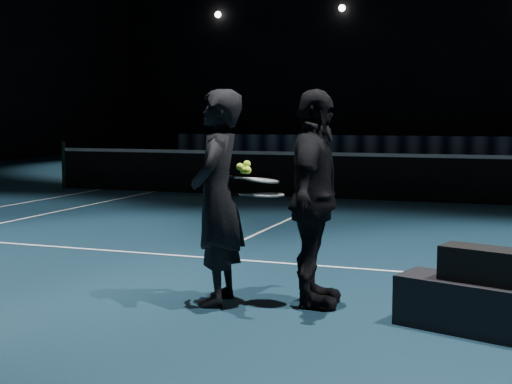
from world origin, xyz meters
TOP-DOWN VIEW (x-y plane):
  - floor at (0.00, 0.00)m, footprint 36.00×36.00m
  - wall_back at (0.00, 18.00)m, footprint 30.00×0.00m
  - court_lines at (0.00, 0.00)m, footprint 10.98×23.78m
  - net_post_left at (-6.40, 0.00)m, footprint 0.10×0.10m
  - net_mesh at (0.00, 0.00)m, footprint 12.80×0.02m
  - net_tape at (0.00, 0.00)m, footprint 12.80×0.03m
  - sponsor_backdrop at (0.00, 15.50)m, footprint 22.00×0.15m
  - fixtures_far at (0.00, 17.80)m, footprint 20.00×0.30m
  - player_bench at (3.22, -8.38)m, footprint 1.40×0.84m
  - racket_bag at (3.22, -8.38)m, footprint 0.72×0.48m
  - bag_signature at (3.22, -8.52)m, footprint 0.30×0.10m
  - player_a at (0.95, -8.24)m, footprint 0.56×0.76m
  - player_b at (1.77, -8.04)m, footprint 0.58×1.16m
  - racket_lower at (1.38, -8.13)m, footprint 0.71×0.38m
  - racket_upper at (1.33, -8.11)m, footprint 0.71×0.42m
  - tennis_balls at (1.19, -8.17)m, footprint 0.12×0.10m

SIDE VIEW (x-z plane):
  - floor at x=0.00m, z-range 0.00..0.00m
  - court_lines at x=0.00m, z-range 0.00..0.01m
  - player_bench at x=3.22m, z-range 0.00..0.40m
  - net_mesh at x=0.00m, z-range 0.02..0.88m
  - sponsor_backdrop at x=0.00m, z-range 0.00..0.90m
  - racket_bag at x=3.22m, z-range 0.40..0.67m
  - bag_signature at x=3.22m, z-range 0.49..0.58m
  - net_post_left at x=-6.40m, z-range 0.00..1.10m
  - net_tape at x=0.00m, z-range 0.88..0.95m
  - player_a at x=0.95m, z-range 0.00..1.90m
  - player_b at x=1.77m, z-range 0.00..1.90m
  - racket_lower at x=1.38m, z-range 0.96..0.99m
  - racket_upper at x=1.33m, z-range 1.05..1.15m
  - tennis_balls at x=1.19m, z-range 1.15..1.27m
  - wall_back at x=0.00m, z-range -10.00..20.00m
  - fixtures_far at x=0.00m, z-range 6.35..6.65m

